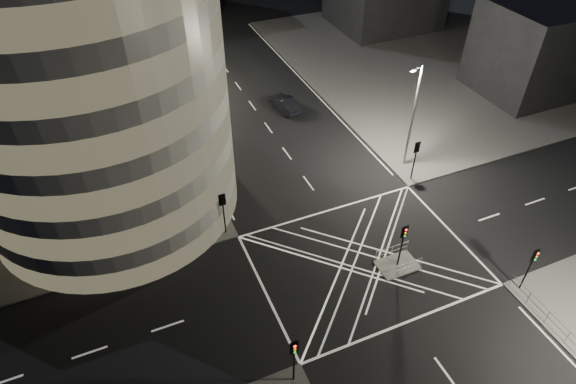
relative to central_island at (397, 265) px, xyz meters
name	(u,v)px	position (x,y,z in m)	size (l,w,h in m)	color
ground	(364,260)	(-2.00, 1.50, -0.07)	(120.00, 120.00, 0.00)	black
sidewalk_far_right	(452,55)	(27.00, 28.50, 0.00)	(42.00, 42.00, 0.15)	#53504E
central_island	(397,265)	(0.00, 0.00, 0.00)	(3.00, 2.00, 0.15)	slate
office_tower_curved	(7,51)	(-22.74, 20.24, 12.58)	(30.00, 29.00, 27.20)	#9C9993
building_right_near	(532,49)	(28.00, 17.50, 5.08)	(10.00, 10.00, 10.00)	black
tree_a	(191,177)	(-12.50, 10.50, 4.68)	(4.80, 4.80, 7.37)	black
tree_b	(172,131)	(-12.50, 16.50, 5.21)	(5.07, 5.07, 8.06)	black
tree_c	(158,101)	(-12.50, 22.50, 4.95)	(3.67, 3.67, 7.00)	black
tree_d	(146,70)	(-12.50, 28.50, 5.33)	(5.47, 5.47, 8.40)	black
tree_e	(139,60)	(-12.50, 34.50, 3.82)	(3.63, 3.63, 5.85)	black
traffic_signal_fl	(223,207)	(-10.80, 8.30, 2.84)	(0.55, 0.22, 4.00)	black
traffic_signal_nl	(294,354)	(-10.80, -5.30, 2.84)	(0.55, 0.22, 4.00)	black
traffic_signal_fr	(416,154)	(6.80, 8.30, 2.84)	(0.55, 0.22, 4.00)	black
traffic_signal_nr	(532,262)	(6.80, -5.30, 2.84)	(0.55, 0.22, 4.00)	black
traffic_signal_island	(403,239)	(0.00, 0.00, 2.84)	(0.55, 0.22, 4.00)	black
street_lamp_left_near	(193,144)	(-11.44, 13.50, 5.47)	(1.25, 0.25, 10.00)	slate
street_lamp_left_far	(151,56)	(-11.44, 31.50, 5.47)	(1.25, 0.25, 10.00)	slate
street_lamp_right_far	(413,114)	(7.44, 10.50, 5.47)	(1.25, 0.25, 10.00)	slate
railing_island_south	(405,268)	(0.00, -0.90, 0.62)	(2.80, 0.06, 1.10)	slate
railing_island_north	(392,251)	(0.00, 0.90, 0.62)	(2.80, 0.06, 1.10)	slate
sedan	(285,104)	(1.03, 24.24, 0.69)	(1.62, 4.63, 1.53)	black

